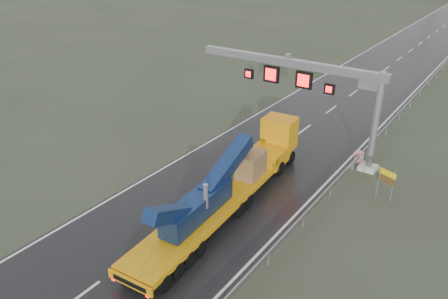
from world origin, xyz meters
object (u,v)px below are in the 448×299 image
Objects in this scene: striped_barrier at (359,157)px; sign_gantry at (313,83)px; exit_sign_pair at (386,179)px; heavy_haul_truck at (238,175)px.

sign_gantry is at bearing -159.63° from striped_barrier.
exit_sign_pair is at bearing -26.60° from sign_gantry.
heavy_haul_truck is at bearing -105.63° from striped_barrier.
sign_gantry is at bearing 173.73° from exit_sign_pair.
striped_barrier is (4.76, 8.99, -1.08)m from heavy_haul_truck.
heavy_haul_truck is 9.23m from exit_sign_pair.
heavy_haul_truck is at bearing -95.88° from sign_gantry.
sign_gantry is 6.46m from striped_barrier.
striped_barrier is (-3.00, 4.01, -1.01)m from exit_sign_pair.
sign_gantry is 0.86× the size of heavy_haul_truck.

